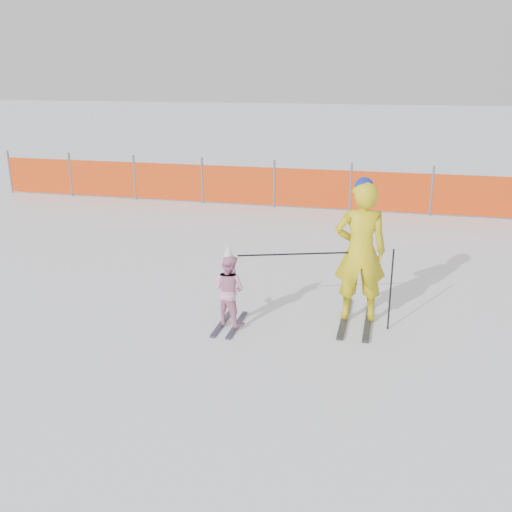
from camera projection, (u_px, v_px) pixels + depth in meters
The scene contains 5 objects.
ground at pixel (247, 337), 7.76m from camera, with size 120.00×120.00×0.00m, color white.
adult at pixel (360, 251), 7.96m from camera, with size 0.80×1.45×2.10m.
child at pixel (229, 289), 7.95m from camera, with size 0.60×0.92×1.20m.
ski_poles at pixel (335, 269), 7.85m from camera, with size 2.09×0.55×1.18m.
safety_fence at pixel (256, 186), 15.17m from camera, with size 15.14×0.06×1.25m.
Camera 1 is at (1.79, -6.81, 3.43)m, focal length 40.00 mm.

